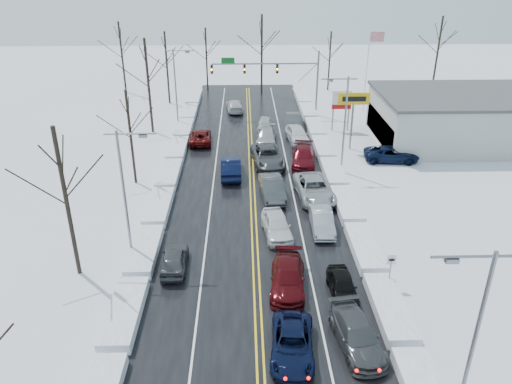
{
  "coord_description": "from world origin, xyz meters",
  "views": [
    {
      "loc": [
        -0.72,
        -33.2,
        18.94
      ],
      "look_at": [
        0.17,
        0.59,
        2.5
      ],
      "focal_mm": 35.0,
      "sensor_mm": 36.0,
      "label": 1
    }
  ],
  "objects_px": {
    "traffic_signal_mast": "(277,72)",
    "oncoming_car_0": "(231,175)",
    "flagpole": "(369,64)",
    "tires_plus_sign": "(354,103)",
    "dealership_building": "(472,118)"
  },
  "relations": [
    {
      "from": "traffic_signal_mast",
      "to": "oncoming_car_0",
      "type": "distance_m",
      "value": 20.14
    },
    {
      "from": "flagpole",
      "to": "oncoming_car_0",
      "type": "height_order",
      "value": "flagpole"
    },
    {
      "from": "tires_plus_sign",
      "to": "flagpole",
      "type": "distance_m",
      "value": 14.79
    },
    {
      "from": "dealership_building",
      "to": "oncoming_car_0",
      "type": "height_order",
      "value": "dealership_building"
    },
    {
      "from": "traffic_signal_mast",
      "to": "tires_plus_sign",
      "type": "xyz_separation_m",
      "value": [
        7.05,
        -12.0,
        -0.49
      ]
    },
    {
      "from": "tires_plus_sign",
      "to": "dealership_building",
      "type": "distance_m",
      "value": 13.82
    },
    {
      "from": "dealership_building",
      "to": "oncoming_car_0",
      "type": "distance_m",
      "value": 27.43
    },
    {
      "from": "flagpole",
      "to": "tires_plus_sign",
      "type": "bearing_deg",
      "value": -108.44
    },
    {
      "from": "tires_plus_sign",
      "to": "dealership_building",
      "type": "relative_size",
      "value": 0.29
    },
    {
      "from": "traffic_signal_mast",
      "to": "dealership_building",
      "type": "xyz_separation_m",
      "value": [
        20.53,
        -9.99,
        -2.82
      ]
    },
    {
      "from": "tires_plus_sign",
      "to": "dealership_building",
      "type": "xyz_separation_m",
      "value": [
        13.48,
        2.01,
        -2.34
      ]
    },
    {
      "from": "traffic_signal_mast",
      "to": "tires_plus_sign",
      "type": "relative_size",
      "value": 2.21
    },
    {
      "from": "flagpole",
      "to": "dealership_building",
      "type": "relative_size",
      "value": 0.49
    },
    {
      "from": "tires_plus_sign",
      "to": "traffic_signal_mast",
      "type": "bearing_deg",
      "value": 120.46
    },
    {
      "from": "flagpole",
      "to": "dealership_building",
      "type": "xyz_separation_m",
      "value": [
        8.8,
        -12.0,
        -3.27
      ]
    }
  ]
}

